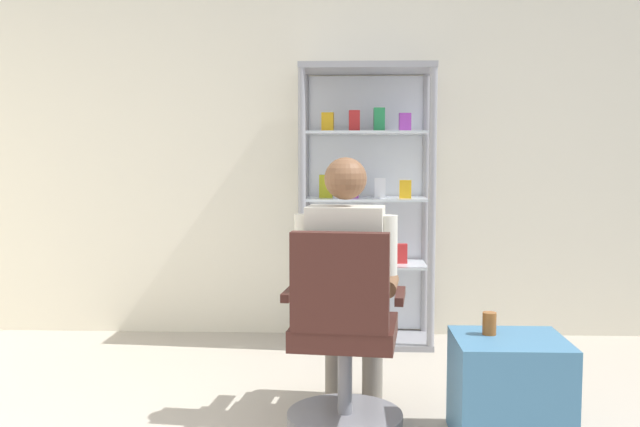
{
  "coord_description": "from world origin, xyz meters",
  "views": [
    {
      "loc": [
        0.27,
        -2.08,
        1.3
      ],
      "look_at": [
        0.13,
        1.51,
        1.0
      ],
      "focal_mm": 39.42,
      "sensor_mm": 36.0,
      "label": 1
    }
  ],
  "objects_px": {
    "display_cabinet_main": "(366,203)",
    "office_chair": "(344,348)",
    "storage_crate": "(509,390)",
    "seated_shopkeeper": "(348,275)",
    "tea_glass": "(489,323)"
  },
  "relations": [
    {
      "from": "display_cabinet_main",
      "to": "office_chair",
      "type": "distance_m",
      "value": 1.71
    },
    {
      "from": "office_chair",
      "to": "storage_crate",
      "type": "bearing_deg",
      "value": -8.17
    },
    {
      "from": "display_cabinet_main",
      "to": "seated_shopkeeper",
      "type": "bearing_deg",
      "value": -94.91
    },
    {
      "from": "display_cabinet_main",
      "to": "storage_crate",
      "type": "distance_m",
      "value": 1.96
    },
    {
      "from": "office_chair",
      "to": "display_cabinet_main",
      "type": "bearing_deg",
      "value": 84.91
    },
    {
      "from": "office_chair",
      "to": "storage_crate",
      "type": "height_order",
      "value": "office_chair"
    },
    {
      "from": "display_cabinet_main",
      "to": "seated_shopkeeper",
      "type": "height_order",
      "value": "display_cabinet_main"
    },
    {
      "from": "office_chair",
      "to": "storage_crate",
      "type": "xyz_separation_m",
      "value": [
        0.75,
        -0.11,
        -0.15
      ]
    },
    {
      "from": "seated_shopkeeper",
      "to": "office_chair",
      "type": "bearing_deg",
      "value": -96.66
    },
    {
      "from": "seated_shopkeeper",
      "to": "storage_crate",
      "type": "bearing_deg",
      "value": -20.27
    },
    {
      "from": "office_chair",
      "to": "storage_crate",
      "type": "relative_size",
      "value": 1.93
    },
    {
      "from": "office_chair",
      "to": "tea_glass",
      "type": "bearing_deg",
      "value": -4.14
    },
    {
      "from": "display_cabinet_main",
      "to": "office_chair",
      "type": "bearing_deg",
      "value": -95.09
    },
    {
      "from": "storage_crate",
      "to": "display_cabinet_main",
      "type": "bearing_deg",
      "value": 109.46
    },
    {
      "from": "seated_shopkeeper",
      "to": "tea_glass",
      "type": "bearing_deg",
      "value": -17.99
    }
  ]
}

